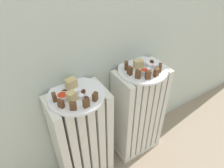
# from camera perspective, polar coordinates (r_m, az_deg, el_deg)

# --- Properties ---
(radiator_left) EXTENTS (0.28, 0.17, 0.60)m
(radiator_left) POSITION_cam_1_polar(r_m,az_deg,el_deg) (1.14, -7.90, -14.77)
(radiator_left) COLOR silver
(radiator_left) RESTS_ON ground_plane
(radiator_right) EXTENTS (0.28, 0.17, 0.60)m
(radiator_right) POSITION_cam_1_polar(r_m,az_deg,el_deg) (1.27, 6.95, -7.85)
(radiator_right) COLOR silver
(radiator_right) RESTS_ON ground_plane
(plate_left) EXTENTS (0.25, 0.25, 0.01)m
(plate_left) POSITION_cam_1_polar(r_m,az_deg,el_deg) (0.92, -9.54, -3.01)
(plate_left) COLOR white
(plate_left) RESTS_ON radiator_left
(plate_right) EXTENTS (0.25, 0.25, 0.01)m
(plate_right) POSITION_cam_1_polar(r_m,az_deg,el_deg) (1.07, 8.20, 3.77)
(plate_right) COLOR white
(plate_right) RESTS_ON radiator_right
(dark_cake_slice_left_0) EXTENTS (0.02, 0.03, 0.04)m
(dark_cake_slice_left_0) POSITION_cam_1_polar(r_m,az_deg,el_deg) (0.89, -15.25, -3.43)
(dark_cake_slice_left_0) COLOR #56351E
(dark_cake_slice_left_0) RESTS_ON plate_left
(dark_cake_slice_left_1) EXTENTS (0.03, 0.03, 0.04)m
(dark_cake_slice_left_1) POSITION_cam_1_polar(r_m,az_deg,el_deg) (0.86, -13.56, -5.16)
(dark_cake_slice_left_1) COLOR #56351E
(dark_cake_slice_left_1) RESTS_ON plate_left
(dark_cake_slice_left_2) EXTENTS (0.03, 0.03, 0.04)m
(dark_cake_slice_left_2) POSITION_cam_1_polar(r_m,az_deg,el_deg) (0.84, -10.41, -5.87)
(dark_cake_slice_left_2) COLOR #56351E
(dark_cake_slice_left_2) RESTS_ON plate_left
(dark_cake_slice_left_3) EXTENTS (0.03, 0.02, 0.04)m
(dark_cake_slice_left_3) POSITION_cam_1_polar(r_m,az_deg,el_deg) (0.84, -6.95, -5.19)
(dark_cake_slice_left_3) COLOR #56351E
(dark_cake_slice_left_3) RESTS_ON plate_left
(dark_cake_slice_left_4) EXTENTS (0.03, 0.03, 0.04)m
(dark_cake_slice_left_4) POSITION_cam_1_polar(r_m,az_deg,el_deg) (0.87, -4.54, -3.41)
(dark_cake_slice_left_4) COLOR #56351E
(dark_cake_slice_left_4) RESTS_ON plate_left
(marble_cake_slice_left_0) EXTENTS (0.05, 0.04, 0.04)m
(marble_cake_slice_left_0) POSITION_cam_1_polar(r_m,az_deg,el_deg) (0.94, -10.93, 0.19)
(marble_cake_slice_left_0) COLOR tan
(marble_cake_slice_left_0) RESTS_ON plate_left
(marble_cake_slice_left_1) EXTENTS (0.04, 0.04, 0.04)m
(marble_cake_slice_left_1) POSITION_cam_1_polar(r_m,az_deg,el_deg) (0.87, -10.78, -3.31)
(marble_cake_slice_left_1) COLOR tan
(marble_cake_slice_left_1) RESTS_ON plate_left
(turkish_delight_left_0) EXTENTS (0.03, 0.03, 0.02)m
(turkish_delight_left_0) POSITION_cam_1_polar(r_m,az_deg,el_deg) (0.91, -9.67, -2.26)
(turkish_delight_left_0) COLOR white
(turkish_delight_left_0) RESTS_ON plate_left
(turkish_delight_left_1) EXTENTS (0.03, 0.03, 0.02)m
(turkish_delight_left_1) POSITION_cam_1_polar(r_m,az_deg,el_deg) (0.88, -8.15, -3.41)
(turkish_delight_left_1) COLOR white
(turkish_delight_left_1) RESTS_ON plate_left
(medjool_date_left_0) EXTENTS (0.03, 0.03, 0.02)m
(medjool_date_left_0) POSITION_cam_1_polar(r_m,az_deg,el_deg) (0.91, -7.75, -1.99)
(medjool_date_left_0) COLOR #3D1E0F
(medjool_date_left_0) RESTS_ON plate_left
(medjool_date_left_1) EXTENTS (0.03, 0.02, 0.01)m
(medjool_date_left_1) POSITION_cam_1_polar(r_m,az_deg,el_deg) (0.93, -12.75, -1.88)
(medjool_date_left_1) COLOR #3D1E0F
(medjool_date_left_1) RESTS_ON plate_left
(medjool_date_left_2) EXTENTS (0.02, 0.03, 0.02)m
(medjool_date_left_2) POSITION_cam_1_polar(r_m,az_deg,el_deg) (0.88, -6.74, -3.79)
(medjool_date_left_2) COLOR #3D1E0F
(medjool_date_left_2) RESTS_ON plate_left
(jam_bowl_left) EXTENTS (0.05, 0.05, 0.02)m
(jam_bowl_left) POSITION_cam_1_polar(r_m,az_deg,el_deg) (0.89, -13.13, -3.34)
(jam_bowl_left) COLOR white
(jam_bowl_left) RESTS_ON plate_left
(dark_cake_slice_right_0) EXTENTS (0.03, 0.03, 0.04)m
(dark_cake_slice_right_0) POSITION_cam_1_polar(r_m,az_deg,el_deg) (1.04, 3.86, 4.95)
(dark_cake_slice_right_0) COLOR #56351E
(dark_cake_slice_right_0) RESTS_ON plate_right
(dark_cake_slice_right_1) EXTENTS (0.02, 0.03, 0.04)m
(dark_cake_slice_right_1) POSITION_cam_1_polar(r_m,az_deg,el_deg) (1.01, 4.81, 3.58)
(dark_cake_slice_right_1) COLOR #56351E
(dark_cake_slice_right_1) RESTS_ON plate_right
(dark_cake_slice_right_2) EXTENTS (0.03, 0.03, 0.04)m
(dark_cake_slice_right_2) POSITION_cam_1_polar(r_m,az_deg,el_deg) (0.99, 7.00, 2.60)
(dark_cake_slice_right_2) COLOR #56351E
(dark_cake_slice_right_2) RESTS_ON plate_right
(dark_cake_slice_right_3) EXTENTS (0.03, 0.02, 0.04)m
(dark_cake_slice_right_3) POSITION_cam_1_polar(r_m,az_deg,el_deg) (0.99, 9.67, 2.41)
(dark_cake_slice_right_3) COLOR #56351E
(dark_cake_slice_right_3) RESTS_ON plate_right
(dark_cake_slice_right_4) EXTENTS (0.03, 0.02, 0.04)m
(dark_cake_slice_right_4) POSITION_cam_1_polar(r_m,az_deg,el_deg) (1.01, 11.84, 3.07)
(dark_cake_slice_right_4) COLOR #56351E
(dark_cake_slice_right_4) RESTS_ON plate_right
(dark_cake_slice_right_5) EXTENTS (0.03, 0.03, 0.04)m
(dark_cake_slice_right_5) POSITION_cam_1_polar(r_m,az_deg,el_deg) (1.05, 12.76, 4.30)
(dark_cake_slice_right_5) COLOR #56351E
(dark_cake_slice_right_5) RESTS_ON plate_right
(marble_cake_slice_right_0) EXTENTS (0.05, 0.04, 0.04)m
(marble_cake_slice_right_0) POSITION_cam_1_polar(r_m,az_deg,el_deg) (1.06, 7.11, 5.36)
(marble_cake_slice_right_0) COLOR tan
(marble_cake_slice_right_0) RESTS_ON plate_right
(turkish_delight_right_0) EXTENTS (0.03, 0.03, 0.02)m
(turkish_delight_right_0) POSITION_cam_1_polar(r_m,az_deg,el_deg) (1.07, 11.42, 4.65)
(turkish_delight_right_0) COLOR white
(turkish_delight_right_0) RESTS_ON plate_right
(turkish_delight_right_1) EXTENTS (0.03, 0.03, 0.02)m
(turkish_delight_right_1) POSITION_cam_1_polar(r_m,az_deg,el_deg) (1.09, 9.49, 5.35)
(turkish_delight_right_1) COLOR white
(turkish_delight_right_1) RESTS_ON plate_right
(turkish_delight_right_2) EXTENTS (0.02, 0.02, 0.02)m
(turkish_delight_right_2) POSITION_cam_1_polar(r_m,az_deg,el_deg) (1.04, 9.79, 3.74)
(turkish_delight_right_2) COLOR white
(turkish_delight_right_2) RESTS_ON plate_right
(turkish_delight_right_3) EXTENTS (0.03, 0.03, 0.02)m
(turkish_delight_right_3) POSITION_cam_1_polar(r_m,az_deg,el_deg) (1.07, 10.14, 4.75)
(turkish_delight_right_3) COLOR white
(turkish_delight_right_3) RESTS_ON plate_right
(medjool_date_right_0) EXTENTS (0.03, 0.03, 0.02)m
(medjool_date_right_0) POSITION_cam_1_polar(r_m,az_deg,el_deg) (1.12, 10.65, 5.97)
(medjool_date_right_0) COLOR #3D1E0F
(medjool_date_right_0) RESTS_ON plate_right
(medjool_date_right_1) EXTENTS (0.03, 0.03, 0.02)m
(medjool_date_right_1) POSITION_cam_1_polar(r_m,az_deg,el_deg) (1.04, 11.76, 3.26)
(medjool_date_right_1) COLOR #3D1E0F
(medjool_date_right_1) RESTS_ON plate_right
(jam_bowl_right) EXTENTS (0.04, 0.04, 0.03)m
(jam_bowl_right) POSITION_cam_1_polar(r_m,az_deg,el_deg) (1.02, 8.66, 3.27)
(jam_bowl_right) COLOR white
(jam_bowl_right) RESTS_ON plate_right
(fork) EXTENTS (0.06, 0.09, 0.00)m
(fork) POSITION_cam_1_polar(r_m,az_deg,el_deg) (1.09, 8.61, 5.08)
(fork) COLOR #B7B7BC
(fork) RESTS_ON plate_right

